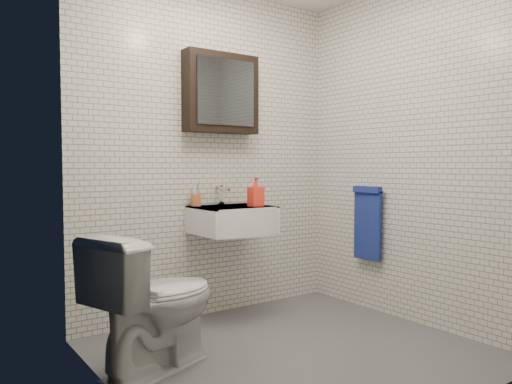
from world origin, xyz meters
TOP-DOWN VIEW (x-y plane):
  - ground at (0.00, 0.00)m, footprint 2.20×2.00m
  - room_shell at (0.00, 0.00)m, footprint 2.22×2.02m
  - washbasin at (0.05, 0.73)m, footprint 0.55×0.50m
  - faucet at (0.05, 0.93)m, footprint 0.06×0.20m
  - mirror_cabinet at (0.05, 0.93)m, footprint 0.60×0.15m
  - towel_rail at (1.04, 0.35)m, footprint 0.09×0.30m
  - toothbrush_cup at (-0.16, 0.94)m, footprint 0.08×0.08m
  - soap_bottle at (0.18, 0.66)m, footprint 0.10×0.10m
  - toilet at (-0.80, 0.24)m, footprint 0.87×0.67m

SIDE VIEW (x-z plane):
  - ground at x=0.00m, z-range 0.00..0.01m
  - toilet at x=-0.80m, z-range 0.00..0.78m
  - towel_rail at x=1.04m, z-range 0.43..1.01m
  - washbasin at x=0.05m, z-range 0.66..0.86m
  - toothbrush_cup at x=-0.16m, z-range 0.80..1.00m
  - faucet at x=0.05m, z-range 0.84..0.99m
  - soap_bottle at x=0.18m, z-range 0.85..1.06m
  - room_shell at x=0.00m, z-range 0.21..2.72m
  - mirror_cabinet at x=0.05m, z-range 1.40..2.00m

